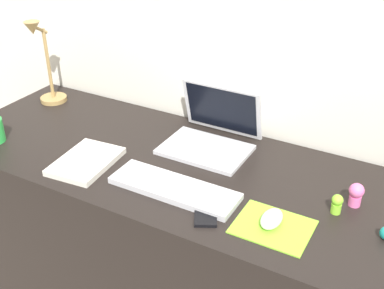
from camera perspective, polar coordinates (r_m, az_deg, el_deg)
The scene contains 11 objects.
back_wall at distance 1.91m, azimuth 5.47°, elevation 1.54°, with size 3.06×0.05×1.42m, color silver.
desk at distance 1.84m, azimuth 0.24°, elevation -12.61°, with size 1.86×0.64×0.74m, color black.
laptop at distance 1.73m, azimuth 2.46°, elevation 1.57°, with size 0.30×0.26×0.21m.
keyboard at distance 1.50m, azimuth -2.11°, elevation -5.15°, with size 0.41×0.13×0.02m, color silver.
mousepad at distance 1.38m, azimuth 9.48°, elevation -9.51°, with size 0.21×0.17×0.00m, color #8CDB33.
mouse at distance 1.38m, azimuth 9.32°, elevation -8.60°, with size 0.06×0.10×0.03m, color silver.
cell_phone at distance 1.41m, azimuth 1.61°, elevation -7.95°, with size 0.06×0.13×0.01m, color black.
desk_lamp at distance 2.10m, azimuth -16.95°, elevation 8.93°, with size 0.11×0.14×0.35m.
notebook_pad at distance 1.67m, azimuth -12.33°, elevation -1.95°, with size 0.17×0.24×0.02m, color silver.
toy_figurine_lime at distance 1.46m, azimuth 16.64°, elevation -6.65°, with size 0.03×0.03×0.06m.
toy_figurine_pink at distance 1.50m, azimuth 18.69°, elevation -5.50°, with size 0.04×0.04×0.07m.
Camera 1 is at (0.65, -1.19, 1.61)m, focal length 45.45 mm.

